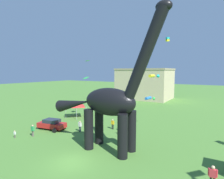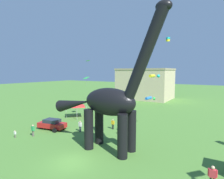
% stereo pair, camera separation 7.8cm
% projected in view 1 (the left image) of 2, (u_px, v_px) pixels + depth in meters
% --- Properties ---
extents(ground_plane, '(240.00, 240.00, 0.00)m').
position_uv_depth(ground_plane, '(72.00, 162.00, 18.03)').
color(ground_plane, '#4C7F33').
extents(dinosaur_sculpture, '(14.34, 3.04, 14.99)m').
position_uv_depth(dinosaur_sculpture, '(109.00, 102.00, 20.40)').
color(dinosaur_sculpture, black).
rests_on(dinosaur_sculpture, ground_plane).
extents(parked_sedan_left, '(4.46, 2.53, 1.55)m').
position_uv_depth(parked_sedan_left, '(52.00, 124.00, 28.17)').
color(parked_sedan_left, red).
rests_on(parked_sedan_left, ground_plane).
extents(person_near_flyer, '(0.38, 0.17, 1.02)m').
position_uv_depth(person_near_flyer, '(15.00, 134.00, 24.44)').
color(person_near_flyer, '#6B6056').
rests_on(person_near_flyer, ground_plane).
extents(person_vendor_side, '(0.66, 0.29, 1.76)m').
position_uv_depth(person_vendor_side, '(213.00, 174.00, 13.93)').
color(person_vendor_side, black).
rests_on(person_vendor_side, ground_plane).
extents(person_watching_child, '(0.61, 0.27, 1.62)m').
position_uv_depth(person_watching_child, '(33.00, 129.00, 25.00)').
color(person_watching_child, '#6B6056').
rests_on(person_watching_child, ground_plane).
extents(person_photographer, '(0.60, 0.26, 1.60)m').
position_uv_depth(person_photographer, '(80.00, 125.00, 27.00)').
color(person_photographer, '#2D3347').
rests_on(person_photographer, ground_plane).
extents(person_strolling_adult, '(0.57, 0.25, 1.53)m').
position_uv_depth(person_strolling_adult, '(113.00, 123.00, 28.20)').
color(person_strolling_adult, black).
rests_on(person_strolling_adult, ground_plane).
extents(festival_canopy_tent, '(3.15, 3.15, 3.00)m').
position_uv_depth(festival_canopy_tent, '(76.00, 104.00, 35.34)').
color(festival_canopy_tent, '#B2B2B7').
rests_on(festival_canopy_tent, ground_plane).
extents(kite_mid_center, '(1.50, 1.32, 1.62)m').
position_uv_depth(kite_mid_center, '(86.00, 78.00, 34.26)').
color(kite_mid_center, green).
extents(kite_near_high, '(1.40, 1.60, 0.46)m').
position_uv_depth(kite_near_high, '(149.00, 98.00, 29.52)').
color(kite_near_high, '#287AE5').
extents(kite_far_left, '(1.75, 2.09, 0.61)m').
position_uv_depth(kite_far_left, '(153.00, 76.00, 35.55)').
color(kite_far_left, yellow).
extents(kite_far_right, '(1.20, 1.37, 0.21)m').
position_uv_depth(kite_far_right, '(87.00, 61.00, 41.57)').
color(kite_far_right, green).
extents(kite_high_left, '(0.77, 0.77, 0.78)m').
position_uv_depth(kite_high_left, '(168.00, 39.00, 36.75)').
color(kite_high_left, '#19B2B7').
extents(background_building_block, '(16.12, 12.00, 9.61)m').
position_uv_depth(background_building_block, '(145.00, 84.00, 60.04)').
color(background_building_block, '#CCB78E').
rests_on(background_building_block, ground_plane).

